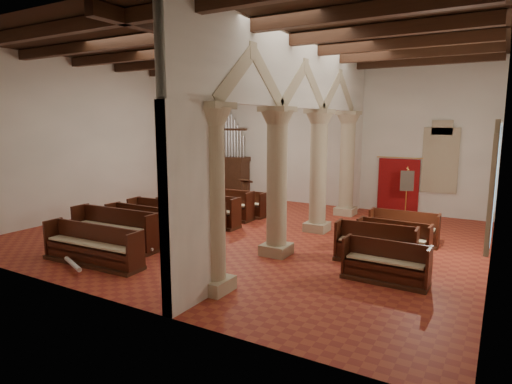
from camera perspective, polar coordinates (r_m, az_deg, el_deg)
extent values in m
plane|color=#9E3922|center=(14.21, -0.97, -5.62)|extent=(14.00, 14.00, 0.00)
plane|color=black|center=(13.92, -1.04, 18.99)|extent=(14.00, 14.00, 0.00)
cube|color=beige|center=(19.13, 8.39, 7.26)|extent=(14.00, 0.02, 6.00)
cube|color=beige|center=(9.15, -20.85, 4.52)|extent=(14.00, 0.02, 6.00)
cube|color=beige|center=(18.36, -20.21, 6.70)|extent=(0.02, 12.00, 6.00)
cube|color=beige|center=(11.77, 29.74, 4.85)|extent=(0.02, 12.00, 6.00)
cube|color=tan|center=(9.64, -5.70, -12.13)|extent=(0.75, 0.75, 0.30)
cylinder|color=tan|center=(9.14, -5.89, -1.57)|extent=(0.56, 0.56, 3.30)
cube|color=tan|center=(12.06, 2.72, -7.63)|extent=(0.75, 0.75, 0.30)
cylinder|color=tan|center=(11.66, 2.79, 0.85)|extent=(0.56, 0.56, 3.30)
cube|color=tan|center=(14.70, 8.12, -4.60)|extent=(0.75, 0.75, 0.30)
cylinder|color=tan|center=(14.37, 8.29, 2.38)|extent=(0.56, 0.56, 3.30)
cube|color=tan|center=(17.45, 11.83, -2.48)|extent=(0.75, 0.75, 0.30)
cylinder|color=tan|center=(17.18, 12.03, 3.41)|extent=(0.56, 0.56, 3.30)
cube|color=beige|center=(12.96, 6.06, 15.35)|extent=(0.25, 11.90, 1.93)
cube|color=#377D66|center=(10.36, 29.17, -0.02)|extent=(0.03, 1.00, 2.20)
cube|color=#377D66|center=(14.33, 29.52, 2.25)|extent=(0.03, 1.00, 2.20)
cube|color=#377D66|center=(17.92, 23.35, 3.89)|extent=(1.00, 0.03, 2.20)
cube|color=#3B2012|center=(20.97, -3.77, 1.75)|extent=(2.00, 0.80, 1.80)
cube|color=#3B2012|center=(20.86, -3.80, 4.48)|extent=(2.10, 0.85, 0.20)
cube|color=#3D2013|center=(18.85, -1.25, -1.71)|extent=(0.44, 0.44, 0.10)
cube|color=#3D2013|center=(18.76, -1.25, -0.24)|extent=(0.22, 0.22, 1.08)
cube|color=#3D2013|center=(18.61, -1.38, 1.51)|extent=(0.49, 0.39, 0.19)
cube|color=#9D1211|center=(18.21, 18.43, 0.92)|extent=(1.60, 0.06, 2.10)
cylinder|color=gold|center=(18.07, 18.60, 4.37)|extent=(1.80, 0.04, 0.04)
cone|color=#3B2012|center=(16.67, 19.21, -3.71)|extent=(0.31, 0.31, 0.10)
cylinder|color=gold|center=(16.49, 19.39, -0.37)|extent=(0.04, 0.04, 2.07)
cylinder|color=gold|center=(16.36, 19.57, 2.91)|extent=(0.23, 0.58, 0.03)
cube|color=navy|center=(16.39, 19.48, 1.41)|extent=(0.46, 0.18, 0.73)
cube|color=navy|center=(12.16, -16.55, -7.39)|extent=(0.36, 0.33, 0.30)
cube|color=#181595|center=(12.49, -14.94, -6.72)|extent=(0.45, 0.41, 0.37)
cube|color=navy|center=(13.68, -8.59, -5.18)|extent=(0.34, 0.28, 0.32)
cylinder|color=silver|center=(11.76, -23.24, -8.80)|extent=(1.10, 0.53, 0.11)
cylinder|color=silver|center=(12.56, -15.42, -7.23)|extent=(0.92, 0.29, 0.09)
cube|color=#3B2012|center=(12.09, -20.91, -8.72)|extent=(3.08, 0.82, 0.10)
cube|color=#3B0F0C|center=(11.99, -21.17, -7.55)|extent=(2.92, 0.52, 0.44)
cube|color=#3B0F0C|center=(12.06, -20.41, -6.20)|extent=(2.91, 0.20, 0.93)
cube|color=#3B0F0C|center=(13.13, -25.12, -5.25)|extent=(0.09, 0.59, 0.93)
cube|color=#3B0F0C|center=(10.87, -15.97, -7.64)|extent=(0.09, 0.59, 0.93)
cube|color=#C6BB92|center=(11.92, -21.24, -6.42)|extent=(2.80, 0.47, 0.05)
cube|color=#3B2012|center=(13.42, -18.20, -6.76)|extent=(2.99, 0.89, 0.11)
cube|color=#3D130D|center=(13.31, -18.44, -5.58)|extent=(2.82, 0.56, 0.49)
cube|color=#3D130D|center=(13.40, -17.71, -4.25)|extent=(2.81, 0.20, 1.03)
cube|color=#3D130D|center=(14.38, -22.10, -3.58)|extent=(0.11, 0.65, 1.03)
cube|color=#3D130D|center=(12.27, -13.74, -5.30)|extent=(0.11, 0.65, 1.03)
cube|color=#C6BB92|center=(13.24, -18.50, -4.45)|extent=(2.71, 0.51, 0.05)
cube|color=#3B2012|center=(13.89, -14.56, -6.07)|extent=(2.94, 0.74, 0.10)
cube|color=#47100F|center=(13.78, -14.76, -5.00)|extent=(2.78, 0.44, 0.45)
cube|color=#47100F|center=(13.88, -14.13, -3.81)|extent=(2.78, 0.11, 0.95)
cube|color=#47100F|center=(14.79, -18.55, -3.21)|extent=(0.08, 0.60, 0.95)
cube|color=#47100F|center=(12.83, -10.03, -4.74)|extent=(0.08, 0.60, 0.95)
cube|color=#C6BB92|center=(13.72, -14.80, -3.99)|extent=(2.67, 0.40, 0.05)
cube|color=#3B2012|center=(14.42, -10.92, -5.35)|extent=(3.45, 0.95, 0.10)
cube|color=#3B170C|center=(14.31, -11.09, -4.29)|extent=(3.28, 0.63, 0.47)
cube|color=#3B170C|center=(14.43, -10.50, -3.09)|extent=(3.26, 0.28, 0.99)
cube|color=#3B170C|center=(15.44, -15.63, -2.47)|extent=(0.11, 0.63, 0.99)
cube|color=#3B170C|center=(13.29, -5.47, -4.05)|extent=(0.11, 0.63, 0.99)
cube|color=#C6BB92|center=(14.25, -11.13, -3.27)|extent=(3.15, 0.58, 0.05)
cube|color=#3B2012|center=(15.12, -8.76, -4.61)|extent=(2.67, 0.71, 0.10)
cube|color=#3A180C|center=(15.02, -8.90, -3.67)|extent=(2.52, 0.42, 0.43)
cube|color=#3A180C|center=(15.14, -8.39, -2.62)|extent=(2.52, 0.11, 0.92)
cube|color=#3A180C|center=(15.86, -12.42, -2.20)|extent=(0.08, 0.58, 0.92)
cube|color=#3A180C|center=(14.26, -4.68, -3.30)|extent=(0.08, 0.58, 0.92)
cube|color=#C6BB92|center=(14.97, -8.92, -2.77)|extent=(2.42, 0.38, 0.05)
cube|color=#3B2012|center=(15.54, -7.10, -4.18)|extent=(2.88, 0.74, 0.10)
cube|color=#3A180C|center=(15.43, -7.24, -3.18)|extent=(2.73, 0.43, 0.47)
cube|color=#3A180C|center=(15.57, -6.73, -2.08)|extent=(2.73, 0.08, 0.99)
cube|color=#3A180C|center=(16.31, -11.03, -1.67)|extent=(0.08, 0.63, 0.99)
cube|color=#3A180C|center=(14.65, -2.71, -2.76)|extent=(0.08, 0.63, 0.99)
cube|color=#C6BB92|center=(15.38, -7.26, -2.23)|extent=(2.62, 0.38, 0.05)
cube|color=#3B2012|center=(16.60, -5.30, -3.27)|extent=(3.01, 0.85, 0.11)
cube|color=#3D150D|center=(16.50, -5.42, -2.31)|extent=(2.85, 0.53, 0.48)
cube|color=#3D150D|center=(16.64, -4.95, -1.27)|extent=(2.84, 0.18, 1.01)
cube|color=#3D150D|center=(17.38, -9.21, -0.90)|extent=(0.10, 0.64, 1.01)
cube|color=#3D150D|center=(15.72, -0.94, -1.87)|extent=(0.10, 0.64, 1.01)
cube|color=#C6BB92|center=(16.44, -5.44, -1.41)|extent=(2.74, 0.48, 0.05)
cube|color=#3B2012|center=(17.22, -3.33, -2.80)|extent=(3.07, 0.73, 0.09)
cube|color=#42160E|center=(17.13, -3.43, -1.99)|extent=(2.91, 0.44, 0.42)
cube|color=#42160E|center=(17.26, -3.04, -1.11)|extent=(2.90, 0.13, 0.89)
cube|color=#42160E|center=(17.99, -7.29, -0.74)|extent=(0.08, 0.56, 0.89)
cube|color=#42160E|center=(16.38, 1.05, -1.67)|extent=(0.08, 0.56, 0.89)
cube|color=#C6BB92|center=(17.08, -3.44, -1.22)|extent=(2.79, 0.40, 0.05)
cube|color=#3B2012|center=(10.56, 16.75, -11.15)|extent=(1.97, 0.68, 0.09)
cube|color=#431A0E|center=(10.43, 16.76, -9.94)|extent=(1.81, 0.41, 0.41)
cube|color=#431A0E|center=(10.56, 17.08, -8.43)|extent=(1.80, 0.10, 0.87)
cube|color=#431A0E|center=(10.66, 11.92, -8.04)|extent=(0.08, 0.55, 0.87)
cube|color=#431A0E|center=(10.27, 22.08, -9.22)|extent=(0.08, 0.55, 0.87)
cube|color=#C6BB92|center=(10.36, 16.82, -8.75)|extent=(1.74, 0.37, 0.05)
cube|color=#3B2012|center=(11.83, 15.53, -8.83)|extent=(2.11, 0.79, 0.10)
cube|color=#3E1E0D|center=(11.71, 15.52, -7.64)|extent=(1.95, 0.49, 0.44)
cube|color=#3E1E0D|center=(11.85, 15.85, -6.21)|extent=(1.93, 0.17, 0.93)
cube|color=#3E1E0D|center=(11.98, 10.99, -5.86)|extent=(0.10, 0.59, 0.93)
cube|color=#3E1E0D|center=(11.51, 20.53, -6.92)|extent=(0.10, 0.59, 0.93)
cube|color=#C6BB92|center=(11.64, 15.57, -6.49)|extent=(1.87, 0.45, 0.05)
cube|color=#3B2012|center=(12.58, 17.71, -7.85)|extent=(1.99, 0.72, 0.09)
cube|color=#46120F|center=(12.47, 17.72, -6.80)|extent=(1.83, 0.44, 0.41)
cube|color=#46120F|center=(12.61, 17.99, -5.55)|extent=(1.82, 0.14, 0.87)
cube|color=#46120F|center=(12.69, 13.64, -5.26)|extent=(0.09, 0.55, 0.87)
cube|color=#46120F|center=(12.32, 22.17, -6.14)|extent=(0.09, 0.55, 0.87)
cube|color=#C6BB92|center=(12.41, 17.78, -5.78)|extent=(1.76, 0.40, 0.05)
cube|color=#3B2012|center=(13.89, 18.96, -6.29)|extent=(2.04, 0.70, 0.09)
cube|color=#401A0D|center=(13.78, 18.98, -5.30)|extent=(1.88, 0.42, 0.42)
cube|color=#401A0D|center=(13.93, 19.20, -4.17)|extent=(1.88, 0.11, 0.89)
cube|color=#401A0D|center=(14.00, 15.15, -3.91)|extent=(0.08, 0.56, 0.89)
cube|color=#401A0D|center=(13.65, 23.12, -4.68)|extent=(0.08, 0.56, 0.89)
cube|color=#C6BB92|center=(13.73, 19.03, -4.36)|extent=(1.81, 0.38, 0.05)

